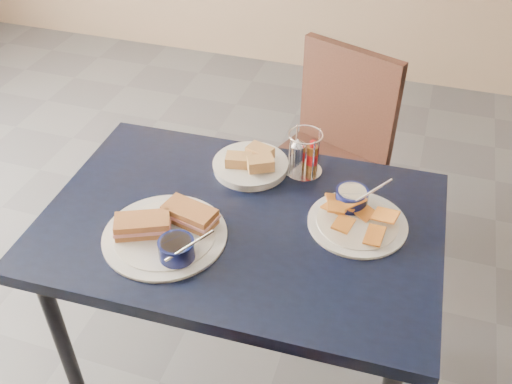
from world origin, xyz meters
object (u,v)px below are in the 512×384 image
(dining_table, at_px, (241,240))
(plantain_plate, at_px, (355,213))
(chair_far, at_px, (325,143))
(bread_basket, at_px, (251,164))
(condiment_caddy, at_px, (303,156))
(sandwich_plate, at_px, (168,231))

(dining_table, distance_m, plantain_plate, 0.32)
(chair_far, bearing_deg, dining_table, -95.37)
(plantain_plate, relative_size, bread_basket, 1.20)
(chair_far, height_order, bread_basket, chair_far)
(plantain_plate, distance_m, bread_basket, 0.36)
(bread_basket, distance_m, condiment_caddy, 0.16)
(dining_table, xyz_separation_m, plantain_plate, (0.29, 0.10, 0.10))
(dining_table, bearing_deg, bread_basket, 100.98)
(bread_basket, bearing_deg, sandwich_plate, -108.19)
(dining_table, xyz_separation_m, chair_far, (0.07, 0.79, -0.17))
(sandwich_plate, height_order, condiment_caddy, condiment_caddy)
(sandwich_plate, height_order, plantain_plate, same)
(plantain_plate, relative_size, condiment_caddy, 1.95)
(dining_table, relative_size, sandwich_plate, 3.33)
(chair_far, height_order, plantain_plate, chair_far)
(dining_table, height_order, sandwich_plate, sandwich_plate)
(sandwich_plate, relative_size, bread_basket, 1.48)
(dining_table, xyz_separation_m, condiment_caddy, (0.10, 0.26, 0.13))
(plantain_plate, height_order, bread_basket, plantain_plate)
(plantain_plate, bearing_deg, condiment_caddy, 138.75)
(dining_table, bearing_deg, sandwich_plate, -141.25)
(sandwich_plate, distance_m, condiment_caddy, 0.46)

